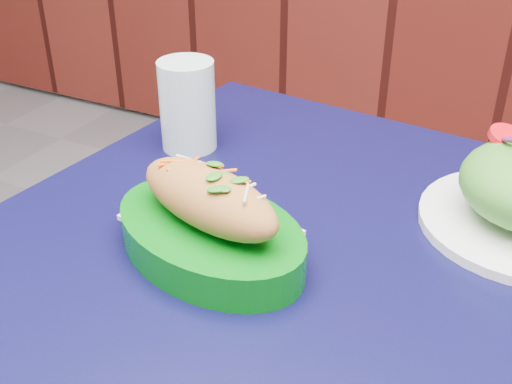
% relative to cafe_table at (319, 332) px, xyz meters
% --- Properties ---
extents(cafe_table, '(0.88, 0.88, 0.75)m').
position_rel_cafe_table_xyz_m(cafe_table, '(0.00, 0.00, 0.00)').
color(cafe_table, black).
rests_on(cafe_table, ground).
extents(banh_mi_basket, '(0.27, 0.22, 0.11)m').
position_rel_cafe_table_xyz_m(banh_mi_basket, '(-0.12, -0.03, 0.13)').
color(banh_mi_basket, '#03680F').
rests_on(banh_mi_basket, cafe_table).
extents(water_glass, '(0.08, 0.08, 0.13)m').
position_rel_cafe_table_xyz_m(water_glass, '(-0.28, 0.18, 0.15)').
color(water_glass, silver).
rests_on(water_glass, cafe_table).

